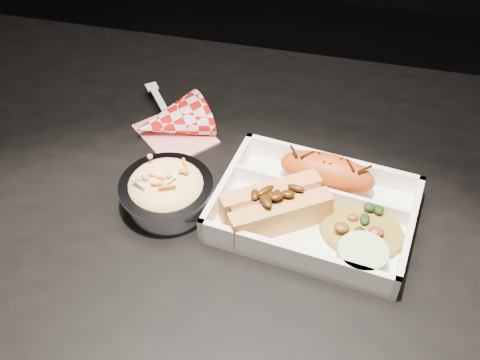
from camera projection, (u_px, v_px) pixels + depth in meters
name	position (u px, v px, depth m)	size (l,w,h in m)	color
dining_table	(256.00, 260.00, 0.85)	(1.20, 0.80, 0.75)	black
food_tray	(314.00, 212.00, 0.78)	(0.27, 0.21, 0.04)	white
fried_pastry	(327.00, 172.00, 0.80)	(0.13, 0.05, 0.05)	#C54A13
hotdog	(276.00, 205.00, 0.76)	(0.14, 0.12, 0.06)	#DA974A
fried_rice_mound	(363.00, 225.00, 0.75)	(0.11, 0.09, 0.03)	#B08733
cupcake_liner	(362.00, 258.00, 0.71)	(0.06, 0.06, 0.03)	beige
foil_coleslaw_cup	(166.00, 190.00, 0.78)	(0.12, 0.12, 0.07)	silver
napkin_fork	(170.00, 121.00, 0.90)	(0.15, 0.16, 0.10)	red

